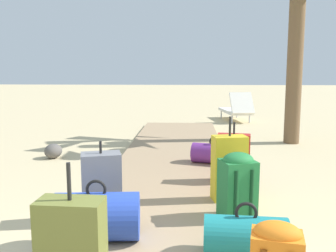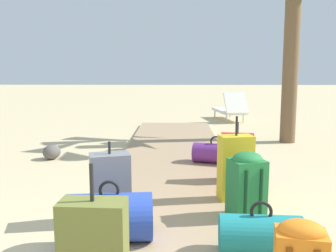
# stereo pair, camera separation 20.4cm
# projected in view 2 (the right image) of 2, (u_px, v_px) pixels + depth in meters

# --- Properties ---
(ground_plane) EXTENTS (60.00, 60.00, 0.00)m
(ground_plane) POSITION_uv_depth(u_px,v_px,m) (174.00, 183.00, 4.67)
(ground_plane) COLOR #CCB789
(boardwalk) EXTENTS (1.65, 8.02, 0.08)m
(boardwalk) POSITION_uv_depth(u_px,v_px,m) (174.00, 164.00, 5.45)
(boardwalk) COLOR tan
(boardwalk) RESTS_ON ground
(suitcase_olive) EXTENTS (0.39, 0.22, 0.83)m
(suitcase_olive) POSITION_uv_depth(u_px,v_px,m) (94.00, 251.00, 2.13)
(suitcase_olive) COLOR olive
(suitcase_olive) RESTS_ON boardwalk
(suitcase_grey) EXTENTS (0.41, 0.32, 0.69)m
(suitcase_grey) POSITION_uv_depth(u_px,v_px,m) (110.00, 184.00, 3.44)
(suitcase_grey) COLOR slate
(suitcase_grey) RESTS_ON boardwalk
(suitcase_red) EXTENTS (0.41, 0.23, 0.72)m
(suitcase_red) POSITION_uv_depth(u_px,v_px,m) (237.00, 157.00, 4.48)
(suitcase_red) COLOR red
(suitcase_red) RESTS_ON boardwalk
(duffel_bag_purple) EXTENTS (0.70, 0.45, 0.40)m
(duffel_bag_purple) POSITION_uv_depth(u_px,v_px,m) (216.00, 153.00, 5.35)
(duffel_bag_purple) COLOR #6B2D84
(duffel_bag_purple) RESTS_ON boardwalk
(backpack_green) EXTENTS (0.36, 0.34, 0.61)m
(backpack_green) POSITION_uv_depth(u_px,v_px,m) (247.00, 183.00, 3.37)
(backpack_green) COLOR #237538
(backpack_green) RESTS_ON boardwalk
(duffel_bag_blue) EXTENTS (0.70, 0.45, 0.49)m
(duffel_bag_blue) POSITION_uv_depth(u_px,v_px,m) (110.00, 217.00, 2.91)
(duffel_bag_blue) COLOR #2847B7
(duffel_bag_blue) RESTS_ON boardwalk
(duffel_bag_teal) EXTENTS (0.62, 0.34, 0.41)m
(duffel_bag_teal) POSITION_uv_depth(u_px,v_px,m) (260.00, 235.00, 2.69)
(duffel_bag_teal) COLOR #197A7F
(duffel_bag_teal) RESTS_ON boardwalk
(suitcase_yellow) EXTENTS (0.37, 0.26, 0.87)m
(suitcase_yellow) POSITION_uv_depth(u_px,v_px,m) (235.00, 167.00, 3.84)
(suitcase_yellow) COLOR gold
(suitcase_yellow) RESTS_ON boardwalk
(lounge_chair) EXTENTS (0.85, 1.58, 0.82)m
(lounge_chair) POSITION_uv_depth(u_px,v_px,m) (230.00, 109.00, 10.35)
(lounge_chair) COLOR white
(lounge_chair) RESTS_ON ground
(rock_right_near) EXTENTS (0.15, 0.19, 0.13)m
(rock_right_near) POSITION_uv_depth(u_px,v_px,m) (229.00, 138.00, 7.43)
(rock_right_near) COLOR gray
(rock_right_near) RESTS_ON ground
(rock_left_mid) EXTENTS (0.35, 0.37, 0.24)m
(rock_left_mid) POSITION_uv_depth(u_px,v_px,m) (52.00, 152.00, 5.91)
(rock_left_mid) COLOR #5B5651
(rock_left_mid) RESTS_ON ground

